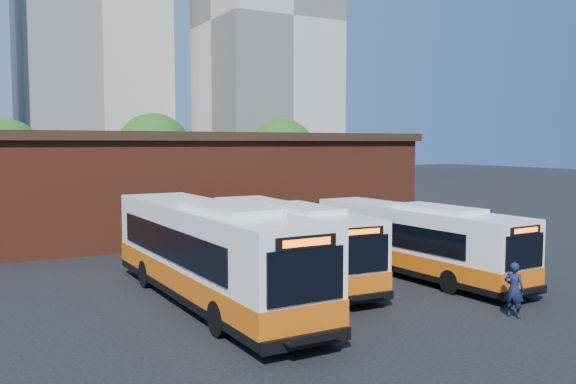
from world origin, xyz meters
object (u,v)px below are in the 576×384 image
bus_midwest (210,257)px  bus_mideast (288,244)px  bus_east (415,243)px  transit_worker (514,290)px

bus_midwest → bus_mideast: 4.99m
bus_midwest → bus_east: (9.51, -0.00, -0.25)m
bus_east → bus_midwest: bearing=177.3°
bus_east → bus_mideast: bearing=153.3°
bus_midwest → transit_worker: size_ratio=7.45×
transit_worker → bus_midwest: bearing=32.3°
bus_mideast → bus_east: bearing=-21.7°
bus_midwest → transit_worker: bus_midwest is taller
bus_mideast → transit_worker: (3.70, -8.78, -0.56)m
bus_east → transit_worker: bearing=-104.5°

